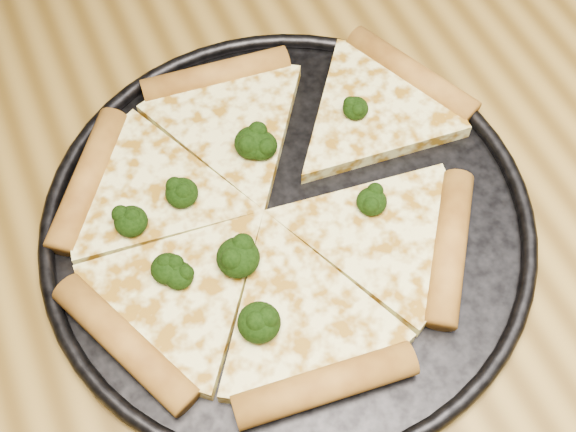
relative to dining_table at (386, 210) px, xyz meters
name	(u,v)px	position (x,y,z in m)	size (l,w,h in m)	color
ground	(343,403)	(0.00, 0.00, -0.66)	(4.00, 4.00, 0.00)	brown
dining_table	(386,210)	(0.00, 0.00, 0.00)	(1.20, 0.90, 0.75)	olive
pizza_pan	(288,221)	(-0.11, -0.02, 0.10)	(0.39, 0.39, 0.02)	black
pizza	(271,206)	(-0.12, -0.01, 0.11)	(0.39, 0.33, 0.03)	#FFFB9C
broccoli_florets	(238,219)	(-0.15, -0.02, 0.12)	(0.23, 0.18, 0.02)	black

